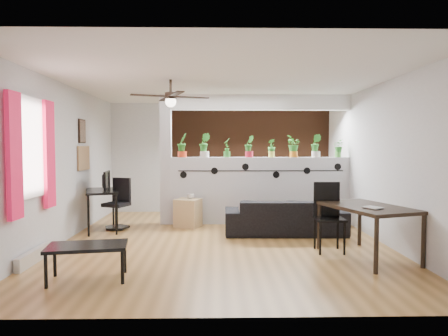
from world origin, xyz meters
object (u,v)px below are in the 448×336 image
(potted_plant_3, at_px, (249,146))
(computer_desk, at_px, (101,194))
(potted_plant_1, at_px, (205,145))
(potted_plant_4, at_px, (272,148))
(potted_plant_0, at_px, (182,145))
(potted_plant_6, at_px, (316,145))
(coffee_table, at_px, (87,248))
(ceiling_fan, at_px, (171,98))
(potted_plant_7, at_px, (338,148))
(office_chair, at_px, (118,207))
(dining_table, at_px, (367,211))
(folding_chair, at_px, (328,210))
(cube_shelf, at_px, (188,213))
(potted_plant_5, at_px, (294,146))
(cup, at_px, (190,196))
(potted_plant_2, at_px, (227,147))
(sofa, at_px, (285,217))

(potted_plant_3, bearing_deg, computer_desk, -167.52)
(potted_plant_1, distance_m, potted_plant_4, 1.36)
(potted_plant_0, height_order, potted_plant_3, potted_plant_0)
(potted_plant_6, bearing_deg, coffee_table, -135.71)
(ceiling_fan, bearing_deg, potted_plant_7, 29.51)
(potted_plant_1, distance_m, office_chair, 2.08)
(computer_desk, bearing_deg, potted_plant_4, 10.80)
(potted_plant_6, bearing_deg, potted_plant_4, 180.00)
(potted_plant_6, relative_size, dining_table, 0.30)
(potted_plant_6, relative_size, potted_plant_7, 1.30)
(potted_plant_7, bearing_deg, potted_plant_0, -180.00)
(office_chair, distance_m, folding_chair, 3.91)
(potted_plant_6, distance_m, cube_shelf, 2.91)
(potted_plant_5, relative_size, dining_table, 0.29)
(potted_plant_3, relative_size, potted_plant_6, 0.94)
(computer_desk, bearing_deg, cup, 9.75)
(potted_plant_6, relative_size, coffee_table, 0.48)
(potted_plant_2, height_order, potted_plant_5, potted_plant_5)
(potted_plant_0, xyz_separation_m, potted_plant_5, (2.26, 0.00, -0.02))
(potted_plant_3, xyz_separation_m, sofa, (0.56, -0.97, -1.28))
(potted_plant_4, relative_size, dining_table, 0.24)
(potted_plant_2, xyz_separation_m, potted_plant_4, (0.90, 0.00, -0.01))
(computer_desk, relative_size, office_chair, 1.23)
(potted_plant_1, relative_size, potted_plant_6, 1.04)
(potted_plant_4, xyz_separation_m, cube_shelf, (-1.67, -0.34, -1.27))
(potted_plant_0, xyz_separation_m, sofa, (1.92, -0.97, -1.31))
(potted_plant_0, distance_m, coffee_table, 3.74)
(ceiling_fan, xyz_separation_m, cube_shelf, (0.15, 1.46, -2.04))
(cup, bearing_deg, potted_plant_4, 11.85)
(potted_plant_4, relative_size, potted_plant_6, 0.78)
(potted_plant_2, bearing_deg, potted_plant_7, 0.00)
(potted_plant_1, bearing_deg, sofa, -33.54)
(ceiling_fan, distance_m, potted_plant_3, 2.38)
(potted_plant_6, relative_size, folding_chair, 0.45)
(potted_plant_2, relative_size, sofa, 0.19)
(cup, relative_size, dining_table, 0.09)
(potted_plant_5, height_order, potted_plant_7, potted_plant_5)
(potted_plant_5, bearing_deg, potted_plant_0, -180.00)
(ceiling_fan, relative_size, sofa, 0.59)
(folding_chair, bearing_deg, potted_plant_0, 137.89)
(potted_plant_7, height_order, dining_table, potted_plant_7)
(sofa, relative_size, computer_desk, 1.75)
(potted_plant_1, relative_size, office_chair, 0.51)
(potted_plant_4, xyz_separation_m, cup, (-1.62, -0.34, -0.94))
(potted_plant_4, distance_m, potted_plant_6, 0.90)
(office_chair, relative_size, dining_table, 0.62)
(potted_plant_1, height_order, potted_plant_5, potted_plant_1)
(potted_plant_7, height_order, sofa, potted_plant_7)
(cube_shelf, height_order, dining_table, dining_table)
(cube_shelf, relative_size, folding_chair, 0.53)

